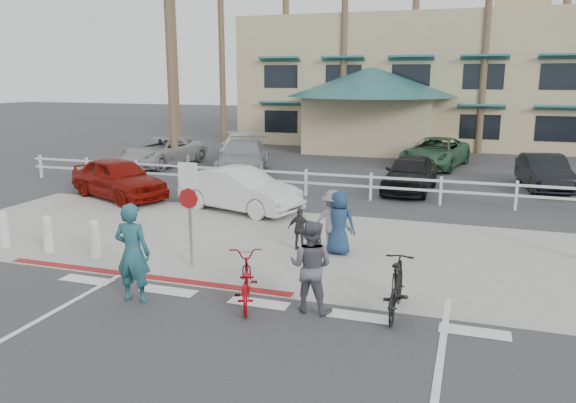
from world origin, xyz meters
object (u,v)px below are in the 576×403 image
(sign_post, at_px, (190,205))
(bike_red, at_px, (245,280))
(bike_black, at_px, (396,287))
(car_red_compact, at_px, (118,178))
(car_white_sedan, at_px, (240,190))

(sign_post, bearing_deg, bike_red, -39.29)
(bike_red, distance_m, bike_black, 2.87)
(sign_post, distance_m, bike_black, 5.13)
(car_red_compact, bearing_deg, bike_black, -99.00)
(bike_black, bearing_deg, car_white_sedan, -48.91)
(sign_post, distance_m, bike_red, 2.83)
(sign_post, xyz_separation_m, car_red_compact, (-6.02, 5.83, -0.71))
(car_red_compact, bearing_deg, bike_red, -108.90)
(bike_black, bearing_deg, sign_post, -15.30)
(car_white_sedan, distance_m, car_red_compact, 4.94)
(bike_black, height_order, car_white_sedan, car_white_sedan)
(sign_post, bearing_deg, car_white_sedan, 101.46)
(bike_black, relative_size, car_white_sedan, 0.43)
(car_red_compact, bearing_deg, car_white_sedan, -70.84)
(bike_red, height_order, car_red_compact, car_red_compact)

